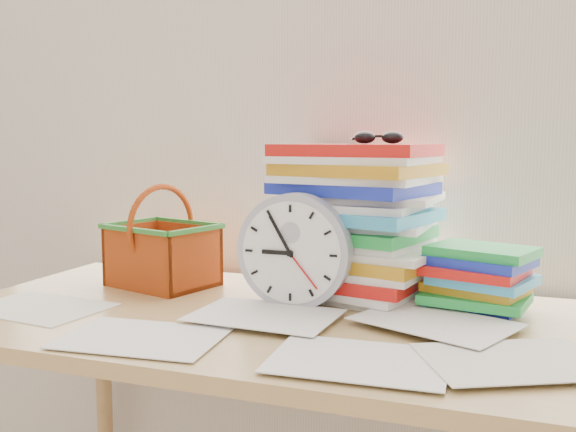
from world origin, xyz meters
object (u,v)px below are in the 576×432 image
at_px(paper_stack, 360,221).
at_px(basket, 162,236).
at_px(book_stack, 477,279).
at_px(desk, 278,351).
at_px(clock, 295,251).

bearing_deg(paper_stack, basket, -172.28).
height_order(book_stack, basket, basket).
xyz_separation_m(desk, basket, (-0.36, 0.16, 0.20)).
bearing_deg(desk, book_stack, 24.33).
relative_size(clock, basket, 1.00).
bearing_deg(clock, book_stack, 15.15).
distance_m(desk, paper_stack, 0.35).
xyz_separation_m(clock, basket, (-0.37, 0.09, -0.00)).
height_order(clock, book_stack, clock).
relative_size(desk, paper_stack, 3.91).
xyz_separation_m(paper_stack, basket, (-0.47, -0.06, -0.05)).
distance_m(desk, book_stack, 0.44).
bearing_deg(desk, basket, 156.26).
relative_size(paper_stack, clock, 1.47).
height_order(desk, paper_stack, paper_stack).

